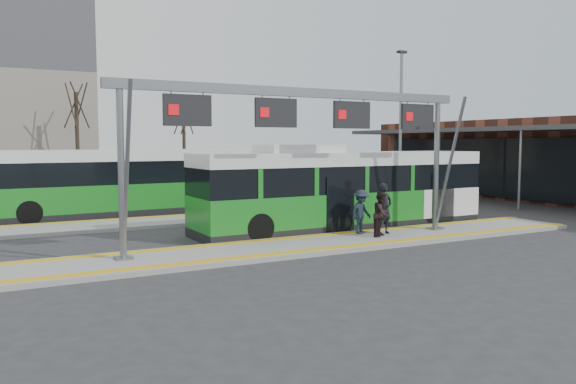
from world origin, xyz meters
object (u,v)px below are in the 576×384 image
object	(u,v)px
passenger_a	(384,209)
passenger_b	(382,214)
gantry	(307,120)
passenger_c	(361,212)
hero_bus	(343,190)

from	to	relation	value
passenger_a	passenger_b	bearing A→B (deg)	-147.35
gantry	passenger_c	bearing A→B (deg)	11.11
passenger_b	gantry	bearing A→B (deg)	138.11
passenger_b	hero_bus	bearing A→B (deg)	49.11
gantry	passenger_a	xyz separation A→B (m)	(3.38, 0.08, -3.21)
passenger_a	passenger_b	size ratio (longest dim) A/B	1.16
gantry	passenger_c	distance (m)	4.28
passenger_c	passenger_a	bearing A→B (deg)	-49.90
hero_bus	passenger_a	world-z (taller)	hero_bus
passenger_a	gantry	bearing A→B (deg)	171.20
gantry	passenger_c	xyz separation A→B (m)	(2.64, 0.52, -3.33)
passenger_a	passenger_c	distance (m)	0.86
gantry	hero_bus	world-z (taller)	gantry
passenger_a	passenger_b	distance (m)	0.64
gantry	passenger_c	world-z (taller)	gantry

